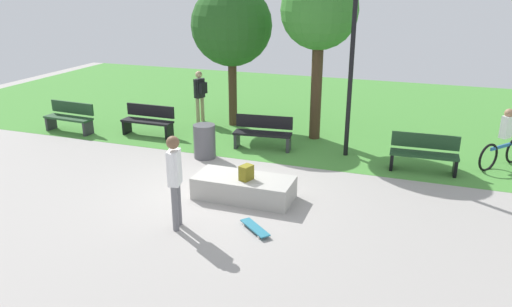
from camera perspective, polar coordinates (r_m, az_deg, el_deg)
The scene contains 16 objects.
ground_plane at distance 11.01m, azimuth -4.20°, elevation -4.14°, with size 28.00×28.00×0.00m, color #9E9993.
grass_lawn at distance 18.20m, azimuth 5.88°, elevation 5.48°, with size 26.60×12.06×0.01m, color #478C38.
concrete_ledge at distance 10.43m, azimuth -1.43°, elevation -4.04°, with size 2.12×0.93×0.48m, color #A8A59E.
backpack_on_ledge at distance 10.15m, azimuth -1.15°, elevation -2.26°, with size 0.28×0.20×0.32m, color olive.
skater_performing_trick at distance 9.02m, azimuth -9.53°, elevation -2.47°, with size 0.27×0.42×1.82m.
skateboard_by_ledge at distance 9.19m, azimuth -0.12°, elevation -8.72°, with size 0.74×0.67×0.08m.
park_bench_center_lawn at distance 12.51m, azimuth 19.15°, elevation 0.11°, with size 1.61×0.52×0.91m.
park_bench_far_left at distance 13.44m, azimuth 0.83°, elevation 2.56°, with size 1.64×0.63×0.91m.
park_bench_far_right at distance 16.04m, azimuth -21.03°, elevation 4.08°, with size 1.63×0.57×0.91m.
park_bench_near_path at distance 14.97m, azimuth -12.53°, elevation 3.88°, with size 1.60×0.48×0.91m.
tree_slender_maple at distance 13.93m, azimuth 7.47°, elevation 16.10°, with size 2.15×2.15×4.74m.
tree_broad_elm at distance 15.26m, azimuth -2.88°, elevation 14.75°, with size 2.48×2.48×4.39m.
lamp_post at distance 12.61m, azimuth 11.31°, elevation 12.77°, with size 0.28×0.28×5.05m.
trash_bin at distance 12.81m, azimuth -6.06°, elevation 1.44°, with size 0.58×0.58×0.90m, color #4C4C51.
pedestrian_with_backpack at distance 16.00m, azimuth -6.60°, elevation 7.20°, with size 0.42×0.41×1.69m.
cyclist_on_bicycle at distance 13.58m, azimuth 27.10°, elevation 1.19°, with size 1.20×1.45×1.52m.
Camera 1 is at (4.11, -9.20, 4.43)m, focal length 34.05 mm.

